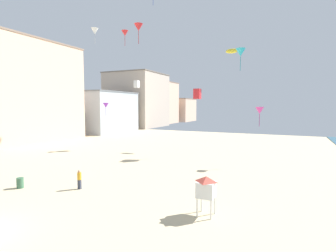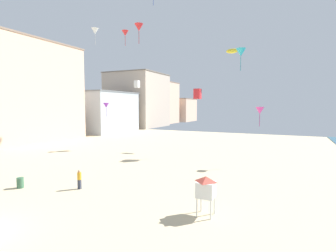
{
  "view_description": "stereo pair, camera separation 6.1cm",
  "coord_description": "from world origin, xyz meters",
  "px_view_note": "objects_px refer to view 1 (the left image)",
  "views": [
    {
      "loc": [
        15.32,
        -7.69,
        7.03
      ],
      "look_at": [
        5.07,
        14.45,
        5.12
      ],
      "focal_mm": 27.95,
      "sensor_mm": 36.0,
      "label": 1
    },
    {
      "loc": [
        15.37,
        -7.67,
        7.03
      ],
      "look_at": [
        5.07,
        14.45,
        5.12
      ],
      "focal_mm": 27.95,
      "sensor_mm": 36.0,
      "label": 2
    }
  ],
  "objects_px": {
    "kite_red_delta": "(125,33)",
    "kite_red_delta_2": "(138,27)",
    "kite_cyan_delta": "(241,53)",
    "kite_purple_delta": "(106,105)",
    "kite_flyer": "(79,178)",
    "beach_trash_bin": "(20,183)",
    "kite_magenta_delta": "(260,110)",
    "kite_yellow_parafoil": "(232,51)",
    "kite_red_box": "(197,94)",
    "lifeguard_stand": "(206,187)",
    "kite_white_box": "(137,84)",
    "kite_white_delta": "(95,31)"
  },
  "relations": [
    {
      "from": "kite_white_delta",
      "to": "kite_purple_delta",
      "type": "xyz_separation_m",
      "value": [
        -1.93,
        4.55,
        -10.3
      ]
    },
    {
      "from": "kite_red_box",
      "to": "kite_yellow_parafoil",
      "type": "relative_size",
      "value": 0.69
    },
    {
      "from": "lifeguard_stand",
      "to": "beach_trash_bin",
      "type": "height_order",
      "value": "lifeguard_stand"
    },
    {
      "from": "lifeguard_stand",
      "to": "kite_red_delta",
      "type": "relative_size",
      "value": 1.1
    },
    {
      "from": "kite_red_delta_2",
      "to": "kite_red_box",
      "type": "bearing_deg",
      "value": -27.75
    },
    {
      "from": "beach_trash_bin",
      "to": "kite_red_delta",
      "type": "bearing_deg",
      "value": 97.72
    },
    {
      "from": "kite_flyer",
      "to": "kite_purple_delta",
      "type": "xyz_separation_m",
      "value": [
        -10.95,
        17.6,
        6.16
      ]
    },
    {
      "from": "kite_flyer",
      "to": "kite_red_delta",
      "type": "bearing_deg",
      "value": 111.67
    },
    {
      "from": "kite_flyer",
      "to": "beach_trash_bin",
      "type": "height_order",
      "value": "kite_flyer"
    },
    {
      "from": "lifeguard_stand",
      "to": "kite_red_box",
      "type": "xyz_separation_m",
      "value": [
        -6.96,
        18.86,
        6.82
      ]
    },
    {
      "from": "beach_trash_bin",
      "to": "kite_yellow_parafoil",
      "type": "bearing_deg",
      "value": 69.13
    },
    {
      "from": "kite_white_delta",
      "to": "kite_magenta_delta",
      "type": "xyz_separation_m",
      "value": [
        21.79,
        2.58,
        -10.9
      ]
    },
    {
      "from": "kite_flyer",
      "to": "kite_red_box",
      "type": "height_order",
      "value": "kite_red_box"
    },
    {
      "from": "kite_white_box",
      "to": "kite_red_delta",
      "type": "height_order",
      "value": "kite_red_delta"
    },
    {
      "from": "kite_magenta_delta",
      "to": "kite_red_delta_2",
      "type": "xyz_separation_m",
      "value": [
        -22.2,
        9.79,
        14.72
      ]
    },
    {
      "from": "kite_red_box",
      "to": "kite_magenta_delta",
      "type": "height_order",
      "value": "kite_red_box"
    },
    {
      "from": "kite_cyan_delta",
      "to": "kite_yellow_parafoil",
      "type": "xyz_separation_m",
      "value": [
        -2.26,
        4.76,
        1.3
      ]
    },
    {
      "from": "kite_yellow_parafoil",
      "to": "kite_purple_delta",
      "type": "bearing_deg",
      "value": -148.46
    },
    {
      "from": "kite_flyer",
      "to": "kite_red_box",
      "type": "distance_m",
      "value": 20.24
    },
    {
      "from": "beach_trash_bin",
      "to": "kite_yellow_parafoil",
      "type": "xyz_separation_m",
      "value": [
        11.61,
        30.46,
        15.71
      ]
    },
    {
      "from": "kite_flyer",
      "to": "kite_cyan_delta",
      "type": "relative_size",
      "value": 0.5
    },
    {
      "from": "kite_red_delta",
      "to": "kite_red_delta_2",
      "type": "bearing_deg",
      "value": 104.86
    },
    {
      "from": "lifeguard_stand",
      "to": "kite_white_box",
      "type": "xyz_separation_m",
      "value": [
        -18.68,
        22.03,
        8.79
      ]
    },
    {
      "from": "kite_white_box",
      "to": "kite_red_delta_2",
      "type": "xyz_separation_m",
      "value": [
        -1.99,
        4.04,
        10.56
      ]
    },
    {
      "from": "kite_red_delta_2",
      "to": "kite_yellow_parafoil",
      "type": "bearing_deg",
      "value": 10.76
    },
    {
      "from": "lifeguard_stand",
      "to": "kite_yellow_parafoil",
      "type": "distance_m",
      "value": 32.79
    },
    {
      "from": "kite_cyan_delta",
      "to": "kite_purple_delta",
      "type": "bearing_deg",
      "value": -162.93
    },
    {
      "from": "beach_trash_bin",
      "to": "kite_white_delta",
      "type": "xyz_separation_m",
      "value": [
        -4.25,
        15.0,
        16.92
      ]
    },
    {
      "from": "kite_cyan_delta",
      "to": "kite_magenta_delta",
      "type": "bearing_deg",
      "value": -65.64
    },
    {
      "from": "beach_trash_bin",
      "to": "kite_cyan_delta",
      "type": "height_order",
      "value": "kite_cyan_delta"
    },
    {
      "from": "beach_trash_bin",
      "to": "kite_purple_delta",
      "type": "distance_m",
      "value": 21.54
    },
    {
      "from": "kite_purple_delta",
      "to": "kite_yellow_parafoil",
      "type": "bearing_deg",
      "value": 31.54
    },
    {
      "from": "lifeguard_stand",
      "to": "kite_red_delta_2",
      "type": "relative_size",
      "value": 0.72
    },
    {
      "from": "kite_cyan_delta",
      "to": "kite_purple_delta",
      "type": "relative_size",
      "value": 1.46
    },
    {
      "from": "lifeguard_stand",
      "to": "kite_red_delta",
      "type": "bearing_deg",
      "value": 125.52
    },
    {
      "from": "kite_white_delta",
      "to": "kite_cyan_delta",
      "type": "height_order",
      "value": "kite_white_delta"
    },
    {
      "from": "lifeguard_stand",
      "to": "kite_white_box",
      "type": "relative_size",
      "value": 2.17
    },
    {
      "from": "kite_white_box",
      "to": "kite_red_box",
      "type": "distance_m",
      "value": 12.31
    },
    {
      "from": "kite_magenta_delta",
      "to": "kite_red_delta_2",
      "type": "relative_size",
      "value": 0.64
    },
    {
      "from": "kite_white_delta",
      "to": "kite_red_box",
      "type": "distance_m",
      "value": 16.72
    },
    {
      "from": "kite_red_delta",
      "to": "kite_magenta_delta",
      "type": "height_order",
      "value": "kite_red_delta"
    },
    {
      "from": "kite_red_delta_2",
      "to": "kite_white_delta",
      "type": "bearing_deg",
      "value": -88.12
    },
    {
      "from": "lifeguard_stand",
      "to": "kite_flyer",
      "type": "bearing_deg",
      "value": 167.32
    },
    {
      "from": "kite_red_delta_2",
      "to": "kite_yellow_parafoil",
      "type": "xyz_separation_m",
      "value": [
        16.26,
        3.09,
        -5.03
      ]
    },
    {
      "from": "beach_trash_bin",
      "to": "kite_cyan_delta",
      "type": "relative_size",
      "value": 0.28
    },
    {
      "from": "kite_flyer",
      "to": "kite_cyan_delta",
      "type": "bearing_deg",
      "value": 68.28
    },
    {
      "from": "beach_trash_bin",
      "to": "kite_red_box",
      "type": "relative_size",
      "value": 0.64
    },
    {
      "from": "kite_red_delta",
      "to": "kite_cyan_delta",
      "type": "bearing_deg",
      "value": 18.6
    },
    {
      "from": "kite_purple_delta",
      "to": "kite_yellow_parafoil",
      "type": "relative_size",
      "value": 1.11
    },
    {
      "from": "kite_flyer",
      "to": "kite_red_delta",
      "type": "relative_size",
      "value": 0.7
    }
  ]
}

